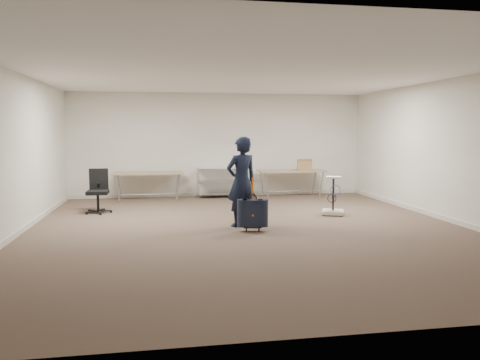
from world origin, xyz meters
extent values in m
plane|color=#4C3A2E|center=(0.00, 0.00, 0.00)|extent=(9.00, 9.00, 0.00)
plane|color=beige|center=(0.00, 4.50, 1.40)|extent=(8.00, 0.00, 8.00)
plane|color=beige|center=(0.00, -4.50, 1.40)|extent=(8.00, 0.00, 8.00)
plane|color=beige|center=(-4.00, 0.00, 1.40)|extent=(0.00, 9.00, 9.00)
plane|color=beige|center=(4.00, 0.00, 1.40)|extent=(0.00, 9.00, 9.00)
plane|color=white|center=(0.00, 0.00, 2.80)|extent=(8.00, 8.00, 0.00)
cube|color=beige|center=(0.00, 4.49, 0.05)|extent=(8.00, 0.02, 0.10)
cube|color=beige|center=(-3.99, 0.00, 0.05)|extent=(0.02, 9.00, 0.10)
cube|color=beige|center=(3.99, 0.00, 0.05)|extent=(0.02, 9.00, 0.10)
cube|color=#8C7956|center=(-1.90, 3.95, 0.71)|extent=(1.80, 0.75, 0.03)
cylinder|color=gray|center=(-1.90, 3.95, 0.15)|extent=(1.50, 0.02, 0.02)
cylinder|color=gray|center=(-2.65, 3.65, 0.35)|extent=(0.13, 0.04, 0.69)
cylinder|color=gray|center=(-1.15, 3.65, 0.35)|extent=(0.13, 0.04, 0.69)
cylinder|color=gray|center=(-2.65, 4.25, 0.35)|extent=(0.13, 0.04, 0.69)
cylinder|color=gray|center=(-1.15, 4.25, 0.35)|extent=(0.13, 0.04, 0.69)
cube|color=#8C7956|center=(1.90, 3.95, 0.71)|extent=(1.80, 0.75, 0.03)
cylinder|color=gray|center=(1.90, 3.95, 0.15)|extent=(1.50, 0.02, 0.02)
cylinder|color=gray|center=(1.15, 3.65, 0.35)|extent=(0.13, 0.04, 0.69)
cylinder|color=gray|center=(2.65, 3.65, 0.35)|extent=(0.13, 0.04, 0.69)
cylinder|color=gray|center=(1.15, 4.25, 0.35)|extent=(0.13, 0.04, 0.69)
cylinder|color=gray|center=(2.65, 4.25, 0.35)|extent=(0.13, 0.04, 0.69)
cylinder|color=silver|center=(-0.60, 3.98, 0.40)|extent=(0.02, 0.02, 0.80)
cylinder|color=silver|center=(0.60, 3.98, 0.40)|extent=(0.02, 0.02, 0.80)
cylinder|color=silver|center=(-0.60, 4.42, 0.40)|extent=(0.02, 0.02, 0.80)
cylinder|color=silver|center=(0.60, 4.42, 0.40)|extent=(0.02, 0.02, 0.80)
cube|color=silver|center=(0.00, 4.20, 0.10)|extent=(1.20, 0.45, 0.02)
cube|color=silver|center=(0.00, 4.20, 0.45)|extent=(1.20, 0.45, 0.02)
cube|color=silver|center=(0.00, 4.20, 0.78)|extent=(1.20, 0.45, 0.01)
imported|color=black|center=(-0.09, 0.31, 0.84)|extent=(0.71, 0.59, 1.68)
cube|color=black|center=(0.02, -0.19, 0.33)|extent=(0.38, 0.26, 0.48)
cube|color=black|center=(0.03, -0.17, 0.08)|extent=(0.34, 0.19, 0.03)
cylinder|color=black|center=(-0.09, -0.17, 0.03)|extent=(0.03, 0.07, 0.06)
cylinder|color=black|center=(0.13, -0.21, 0.03)|extent=(0.03, 0.07, 0.06)
torus|color=black|center=(0.02, -0.19, 0.60)|extent=(0.15, 0.05, 0.15)
cube|color=orange|center=(0.03, -0.17, 0.78)|extent=(0.03, 0.01, 0.37)
cylinder|color=black|center=(-2.94, 2.22, 0.04)|extent=(0.58, 0.58, 0.09)
cylinder|color=black|center=(-2.94, 2.22, 0.24)|extent=(0.06, 0.06, 0.39)
cube|color=black|center=(-2.94, 2.22, 0.46)|extent=(0.45, 0.45, 0.08)
cube|color=black|center=(-2.93, 2.43, 0.73)|extent=(0.41, 0.07, 0.46)
cube|color=beige|center=(2.05, 1.19, 0.05)|extent=(0.58, 0.58, 0.07)
cylinder|color=black|center=(1.87, 1.01, 0.02)|extent=(0.05, 0.05, 0.04)
cylinder|color=black|center=(2.05, 1.23, 0.45)|extent=(0.04, 0.04, 0.71)
cube|color=beige|center=(2.05, 1.19, 0.80)|extent=(0.39, 0.36, 0.04)
torus|color=blue|center=(2.09, 1.12, 0.54)|extent=(0.25, 0.17, 0.22)
cube|color=#9F7D4A|center=(2.24, 3.85, 0.88)|extent=(0.45, 0.38, 0.29)
camera|label=1|loc=(-1.56, -8.22, 1.78)|focal=35.00mm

